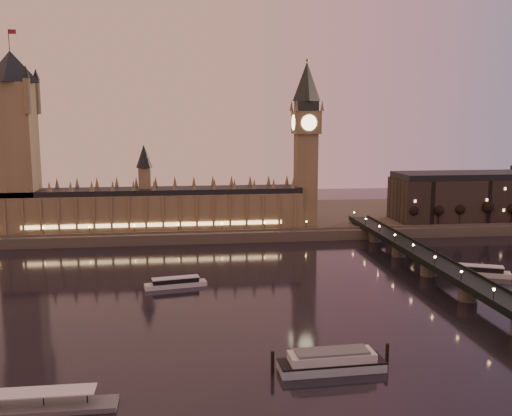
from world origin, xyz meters
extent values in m
plane|color=black|center=(0.00, 0.00, 0.00)|extent=(700.00, 700.00, 0.00)
cube|color=#423D35|center=(30.00, 165.00, 3.00)|extent=(560.00, 130.00, 6.00)
cube|color=brown|center=(-40.00, 121.00, 17.00)|extent=(180.00, 26.00, 22.00)
cube|color=black|center=(-40.00, 121.00, 29.60)|extent=(180.00, 22.00, 3.20)
cube|color=#FFCC7F|center=(-40.00, 107.50, 11.00)|extent=(153.00, 0.25, 2.20)
cube|color=brown|center=(-120.00, 121.00, 50.00)|extent=(22.00, 22.00, 88.00)
cone|color=black|center=(-120.00, 121.00, 103.00)|extent=(31.68, 31.68, 18.00)
cylinder|color=black|center=(-120.00, 121.00, 118.00)|extent=(0.44, 0.44, 12.00)
cube|color=maroon|center=(-117.80, 121.00, 122.50)|extent=(4.00, 0.15, 2.50)
cube|color=brown|center=(54.00, 121.00, 35.00)|extent=(13.00, 13.00, 58.00)
cube|color=brown|center=(54.00, 121.00, 71.00)|extent=(16.00, 16.00, 14.00)
cylinder|color=#FFEAA5|center=(54.00, 112.82, 71.00)|extent=(9.60, 0.35, 9.60)
cylinder|color=#FFEAA5|center=(45.82, 121.00, 71.00)|extent=(0.35, 9.60, 9.60)
cube|color=black|center=(54.00, 121.00, 81.00)|extent=(13.00, 13.00, 6.00)
cone|color=black|center=(54.00, 121.00, 96.00)|extent=(17.68, 17.68, 24.00)
sphere|color=gold|center=(54.00, 121.00, 109.00)|extent=(2.00, 2.00, 2.00)
cube|color=black|center=(92.00, 0.00, 8.00)|extent=(13.00, 260.00, 2.00)
cube|color=black|center=(85.70, 0.00, 9.50)|extent=(0.60, 260.00, 1.00)
cube|color=black|center=(98.30, 0.00, 9.50)|extent=(0.60, 260.00, 1.00)
cube|color=black|center=(172.00, 127.00, 20.00)|extent=(110.00, 36.00, 28.00)
cube|color=black|center=(172.00, 127.00, 36.00)|extent=(108.00, 34.00, 4.00)
cylinder|color=black|center=(120.92, 109.00, 10.79)|extent=(0.70, 0.70, 9.57)
sphere|color=black|center=(120.92, 109.00, 15.79)|extent=(6.38, 6.38, 6.38)
cylinder|color=black|center=(137.16, 109.00, 10.79)|extent=(0.70, 0.70, 9.57)
sphere|color=black|center=(137.16, 109.00, 15.79)|extent=(6.38, 6.38, 6.38)
cylinder|color=black|center=(153.40, 109.00, 10.79)|extent=(0.70, 0.70, 9.57)
sphere|color=black|center=(153.40, 109.00, 15.79)|extent=(6.38, 6.38, 6.38)
cylinder|color=black|center=(169.64, 109.00, 10.79)|extent=(0.70, 0.70, 9.57)
sphere|color=black|center=(169.64, 109.00, 15.79)|extent=(6.38, 6.38, 6.38)
cylinder|color=black|center=(185.88, 109.00, 10.79)|extent=(0.70, 0.70, 9.57)
sphere|color=black|center=(185.88, 109.00, 15.79)|extent=(6.38, 6.38, 6.38)
cube|color=silver|center=(-26.77, 15.33, 1.00)|extent=(27.76, 10.57, 1.99)
cube|color=black|center=(-26.77, 15.33, 2.99)|extent=(20.62, 8.28, 1.99)
cube|color=silver|center=(-26.77, 15.33, 4.16)|extent=(21.20, 8.61, 0.36)
cube|color=silver|center=(115.86, 15.42, 1.15)|extent=(27.77, 16.69, 2.30)
cube|color=black|center=(115.86, 15.42, 3.46)|extent=(20.76, 12.85, 2.30)
cube|color=silver|center=(115.86, 15.42, 4.82)|extent=(21.37, 13.31, 0.42)
cube|color=#99B2C3|center=(20.00, -75.54, 1.27)|extent=(31.64, 9.98, 2.55)
cube|color=black|center=(20.00, -75.54, 2.79)|extent=(31.64, 9.98, 0.49)
cube|color=silver|center=(20.00, -75.54, 4.31)|extent=(25.73, 8.78, 2.55)
cube|color=#595B5E|center=(20.00, -75.54, 5.92)|extent=(21.78, 7.65, 0.69)
cylinder|color=black|center=(2.38, -75.20, 3.33)|extent=(1.08, 1.08, 6.66)
cylinder|color=black|center=(37.61, -73.89, 3.33)|extent=(1.08, 1.08, 6.66)
cube|color=#595B5E|center=(-63.26, -88.82, 0.65)|extent=(45.54, 7.59, 1.30)
cube|color=silver|center=(-64.35, -88.82, 4.93)|extent=(36.86, 6.51, 0.33)
camera|label=1|loc=(-22.24, -230.42, 73.90)|focal=40.00mm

